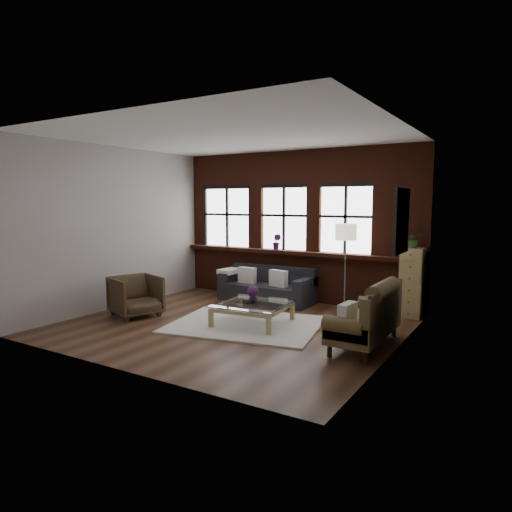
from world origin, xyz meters
The scene contains 26 objects.
floor centered at (0.00, 0.00, 0.00)m, with size 5.50×5.50×0.00m, color #3C2416.
ceiling centered at (0.00, 0.00, 3.20)m, with size 5.50×5.50×0.00m, color white.
wall_back centered at (0.00, 2.50, 1.60)m, with size 5.50×5.50×0.00m, color #A9A29D.
wall_front centered at (0.00, -2.50, 1.60)m, with size 5.50×5.50×0.00m, color #A9A29D.
wall_left centered at (-2.75, 0.00, 1.60)m, with size 5.00×5.00×0.00m, color #A9A29D.
wall_right centered at (2.75, 0.00, 1.60)m, with size 5.00×5.00×0.00m, color #A9A29D.
brick_backwall centered at (0.00, 2.44, 1.60)m, with size 5.50×0.12×3.20m, color #4C1E11, non-canonical shape.
sill_ledge centered at (0.00, 2.35, 1.04)m, with size 5.50×0.30×0.08m, color #4C1E11.
window_left centered at (-1.80, 2.45, 1.75)m, with size 1.38×0.10×1.50m, color black, non-canonical shape.
window_mid centered at (-0.30, 2.45, 1.75)m, with size 1.38×0.10×1.50m, color black, non-canonical shape.
window_right centered at (1.10, 2.45, 1.75)m, with size 1.38×0.10×1.50m, color black, non-canonical shape.
wall_poster centered at (2.72, 0.30, 1.85)m, with size 0.05×0.74×0.94m, color black, non-canonical shape.
shag_rug centered at (0.19, 0.12, 0.01)m, with size 2.51×1.97×0.03m, color beige.
dark_sofa centered at (-0.42, 1.90, 0.36)m, with size 2.00×0.81×0.72m, color black, non-canonical shape.
pillow_a centered at (-0.85, 1.80, 0.55)m, with size 0.40×0.14×0.34m, color silver.
pillow_b centered at (-0.09, 1.80, 0.55)m, with size 0.40×0.14×0.34m, color silver.
vintage_settee centered at (2.30, 0.06, 0.45)m, with size 0.75×1.69×0.90m, color brown, non-canonical shape.
pillow_settee centered at (2.22, -0.45, 0.57)m, with size 0.14×0.38×0.34m, color silver.
armchair centered at (-1.91, -0.40, 0.38)m, with size 0.81×0.83×0.76m, color #3B2D1D.
coffee_table centered at (0.27, 0.22, 0.19)m, with size 1.18×1.18×0.39m, color tan, non-canonical shape.
vase centered at (0.27, 0.22, 0.46)m, with size 0.15×0.15×0.16m, color #B2B2B2.
flowers centered at (0.27, 0.22, 0.58)m, with size 0.20×0.20×0.20m, color #4A1D56.
drawer_chest centered at (2.50, 2.16, 0.64)m, with size 0.40×0.40×1.29m, color tan.
potted_plant_top centered at (2.50, 2.16, 1.44)m, with size 0.28×0.24×0.31m, color #2D5923.
floor_lamp centered at (1.33, 1.84, 0.93)m, with size 0.40×0.40×1.86m, color #A5A5A8, non-canonical shape.
sill_plant centered at (-0.42, 2.32, 1.26)m, with size 0.19×0.16×0.35m, color #4A1D56.
Camera 1 is at (4.34, -6.36, 2.12)m, focal length 32.00 mm.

